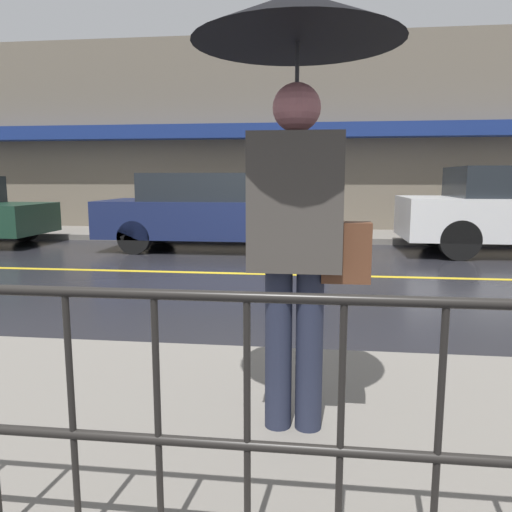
{
  "coord_description": "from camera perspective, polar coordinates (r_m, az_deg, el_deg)",
  "views": [
    {
      "loc": [
        0.83,
        -7.35,
        1.43
      ],
      "look_at": [
        0.27,
        -2.75,
        0.71
      ],
      "focal_mm": 35.0,
      "sensor_mm": 36.0,
      "label": 1
    }
  ],
  "objects": [
    {
      "name": "car_navy",
      "position": [
        10.12,
        -5.01,
        5.14
      ],
      "size": [
        4.49,
        1.8,
        1.53
      ],
      "color": "#19234C",
      "rests_on": "ground_plane"
    },
    {
      "name": "sidewalk_far",
      "position": [
        12.1,
        2.96,
        2.38
      ],
      "size": [
        28.0,
        2.04,
        0.13
      ],
      "color": "slate",
      "rests_on": "ground_plane"
    },
    {
      "name": "pedestrian",
      "position": [
        2.51,
        4.82,
        17.12
      ],
      "size": [
        1.01,
        1.01,
        2.16
      ],
      "color": "#23283D",
      "rests_on": "sidewalk_near"
    },
    {
      "name": "railing_foreground",
      "position": [
        1.89,
        -20.43,
        -13.93
      ],
      "size": [
        12.0,
        0.04,
        0.95
      ],
      "color": "black",
      "rests_on": "sidewalk_near"
    },
    {
      "name": "ground_plane",
      "position": [
        7.53,
        0.47,
        -2.08
      ],
      "size": [
        80.0,
        80.0,
        0.0
      ],
      "primitive_type": "plane",
      "color": "black"
    },
    {
      "name": "sidewalk_near",
      "position": [
        2.97,
        -10.71,
        -18.69
      ],
      "size": [
        28.0,
        2.43,
        0.13
      ],
      "color": "slate",
      "rests_on": "ground_plane"
    },
    {
      "name": "building_storefront",
      "position": [
        13.21,
        3.4,
        13.55
      ],
      "size": [
        28.0,
        0.85,
        5.0
      ],
      "color": "#706656",
      "rests_on": "ground_plane"
    },
    {
      "name": "lane_marking",
      "position": [
        7.53,
        0.47,
        -2.05
      ],
      "size": [
        25.2,
        0.12,
        0.01
      ],
      "color": "gold",
      "rests_on": "ground_plane"
    }
  ]
}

